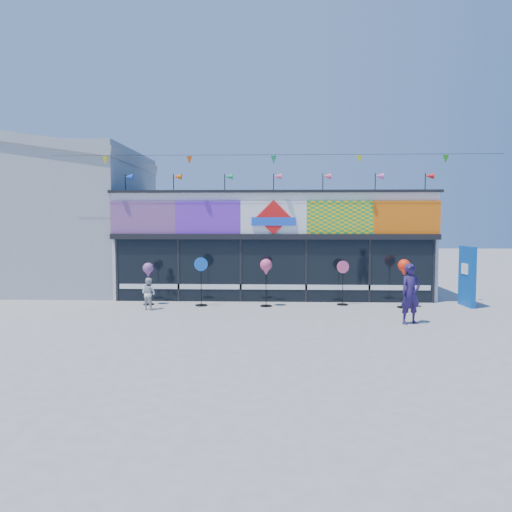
{
  "coord_description": "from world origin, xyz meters",
  "views": [
    {
      "loc": [
        0.04,
        -14.78,
        2.96
      ],
      "look_at": [
        -0.59,
        2.0,
        1.79
      ],
      "focal_mm": 35.0,
      "sensor_mm": 36.0,
      "label": 1
    }
  ],
  "objects_px": {
    "spinner_1": "(201,280)",
    "spinner_4": "(404,269)",
    "spinner_2": "(266,268)",
    "adult_man": "(411,294)",
    "spinner_3": "(343,282)",
    "blue_sign": "(467,276)",
    "spinner_0": "(148,271)",
    "child": "(149,294)"
  },
  "relations": [
    {
      "from": "blue_sign",
      "to": "adult_man",
      "type": "distance_m",
      "value": 4.16
    },
    {
      "from": "spinner_0",
      "to": "spinner_3",
      "type": "relative_size",
      "value": 0.95
    },
    {
      "from": "adult_man",
      "to": "child",
      "type": "distance_m",
      "value": 8.4
    },
    {
      "from": "spinner_2",
      "to": "blue_sign",
      "type": "bearing_deg",
      "value": 2.34
    },
    {
      "from": "child",
      "to": "spinner_0",
      "type": "bearing_deg",
      "value": -50.03
    },
    {
      "from": "spinner_1",
      "to": "child",
      "type": "height_order",
      "value": "spinner_1"
    },
    {
      "from": "spinner_4",
      "to": "child",
      "type": "distance_m",
      "value": 8.71
    },
    {
      "from": "blue_sign",
      "to": "spinner_4",
      "type": "xyz_separation_m",
      "value": [
        -2.27,
        -0.37,
        0.28
      ]
    },
    {
      "from": "spinner_1",
      "to": "spinner_4",
      "type": "height_order",
      "value": "spinner_1"
    },
    {
      "from": "spinner_1",
      "to": "spinner_2",
      "type": "height_order",
      "value": "spinner_1"
    },
    {
      "from": "blue_sign",
      "to": "child",
      "type": "relative_size",
      "value": 1.95
    },
    {
      "from": "spinner_2",
      "to": "spinner_4",
      "type": "distance_m",
      "value": 4.71
    },
    {
      "from": "spinner_2",
      "to": "adult_man",
      "type": "xyz_separation_m",
      "value": [
        4.21,
        -2.81,
        -0.45
      ]
    },
    {
      "from": "spinner_1",
      "to": "spinner_3",
      "type": "xyz_separation_m",
      "value": [
        4.98,
        0.35,
        -0.07
      ]
    },
    {
      "from": "spinner_1",
      "to": "spinner_2",
      "type": "distance_m",
      "value": 2.31
    },
    {
      "from": "spinner_0",
      "to": "spinner_4",
      "type": "height_order",
      "value": "spinner_4"
    },
    {
      "from": "spinner_0",
      "to": "child",
      "type": "relative_size",
      "value": 1.39
    },
    {
      "from": "adult_man",
      "to": "spinner_1",
      "type": "bearing_deg",
      "value": 134.86
    },
    {
      "from": "spinner_0",
      "to": "adult_man",
      "type": "bearing_deg",
      "value": -19.68
    },
    {
      "from": "spinner_3",
      "to": "adult_man",
      "type": "distance_m",
      "value": 3.54
    },
    {
      "from": "spinner_3",
      "to": "adult_man",
      "type": "relative_size",
      "value": 0.9
    },
    {
      "from": "spinner_2",
      "to": "spinner_0",
      "type": "bearing_deg",
      "value": 177.35
    },
    {
      "from": "blue_sign",
      "to": "adult_man",
      "type": "relative_size",
      "value": 1.2
    },
    {
      "from": "adult_man",
      "to": "child",
      "type": "relative_size",
      "value": 1.62
    },
    {
      "from": "spinner_2",
      "to": "spinner_3",
      "type": "distance_m",
      "value": 2.78
    },
    {
      "from": "spinner_3",
      "to": "child",
      "type": "xyz_separation_m",
      "value": [
        -6.64,
        -1.16,
        -0.29
      ]
    },
    {
      "from": "adult_man",
      "to": "spinner_0",
      "type": "bearing_deg",
      "value": 138.9
    },
    {
      "from": "spinner_0",
      "to": "spinner_3",
      "type": "distance_m",
      "value": 6.89
    },
    {
      "from": "spinner_1",
      "to": "spinner_4",
      "type": "bearing_deg",
      "value": -1.08
    },
    {
      "from": "spinner_0",
      "to": "spinner_3",
      "type": "bearing_deg",
      "value": 1.69
    },
    {
      "from": "spinner_2",
      "to": "adult_man",
      "type": "distance_m",
      "value": 5.08
    },
    {
      "from": "blue_sign",
      "to": "spinner_4",
      "type": "distance_m",
      "value": 2.32
    },
    {
      "from": "spinner_4",
      "to": "adult_man",
      "type": "bearing_deg",
      "value": -100.45
    },
    {
      "from": "blue_sign",
      "to": "adult_man",
      "type": "height_order",
      "value": "blue_sign"
    },
    {
      "from": "spinner_3",
      "to": "spinner_4",
      "type": "distance_m",
      "value": 2.13
    },
    {
      "from": "adult_man",
      "to": "child",
      "type": "height_order",
      "value": "adult_man"
    },
    {
      "from": "spinner_2",
      "to": "adult_man",
      "type": "relative_size",
      "value": 0.95
    },
    {
      "from": "spinner_4",
      "to": "spinner_0",
      "type": "bearing_deg",
      "value": 178.18
    },
    {
      "from": "spinner_3",
      "to": "spinner_4",
      "type": "relative_size",
      "value": 0.94
    },
    {
      "from": "spinner_4",
      "to": "spinner_2",
      "type": "bearing_deg",
      "value": 178.92
    },
    {
      "from": "blue_sign",
      "to": "spinner_4",
      "type": "relative_size",
      "value": 1.26
    },
    {
      "from": "spinner_1",
      "to": "blue_sign",
      "type": "bearing_deg",
      "value": 1.5
    }
  ]
}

